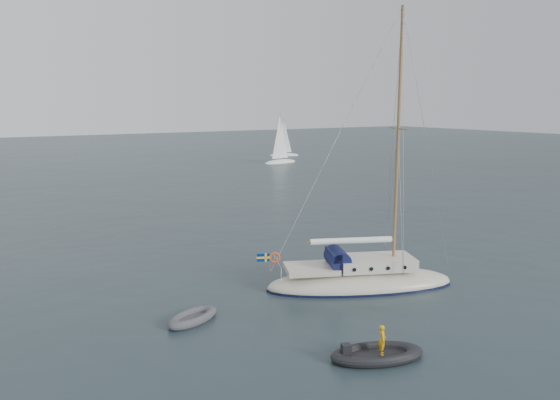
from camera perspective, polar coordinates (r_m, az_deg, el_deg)
ground at (r=30.07m, az=3.63°, el=-8.62°), size 300.00×300.00×0.00m
sailboat at (r=29.32m, az=8.45°, el=-6.87°), size 10.56×3.16×15.04m
dinghy at (r=25.26m, az=-9.12°, el=-12.04°), size 2.83×1.28×0.41m
rib at (r=21.91m, az=10.07°, el=-15.54°), size 3.70×1.68×1.37m
distant_yacht_b at (r=101.10m, az=0.40°, el=6.41°), size 5.53×2.95×7.32m
distant_yacht_c at (r=88.86m, az=0.00°, el=6.24°), size 6.45×3.44×8.55m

